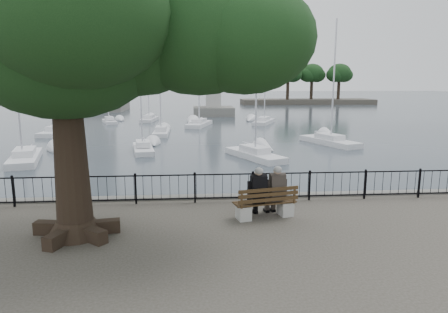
{
  "coord_description": "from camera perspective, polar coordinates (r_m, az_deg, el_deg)",
  "views": [
    {
      "loc": [
        -1.01,
        -10.74,
        4.1
      ],
      "look_at": [
        0.0,
        2.5,
        1.6
      ],
      "focal_mm": 32.0,
      "sensor_mm": 36.0,
      "label": 1
    }
  ],
  "objects": [
    {
      "name": "sailboat_h",
      "position": [
        53.28,
        -10.62,
        5.41
      ],
      "size": [
        2.04,
        5.4,
        12.79
      ],
      "color": "silver",
      "rests_on": "ground"
    },
    {
      "name": "sailboat_g",
      "position": [
        49.38,
        5.72,
        5.05
      ],
      "size": [
        3.69,
        5.81,
        10.6
      ],
      "color": "silver",
      "rests_on": "ground"
    },
    {
      "name": "sailboat_a",
      "position": [
        28.87,
        -26.56,
        -0.01
      ],
      "size": [
        3.14,
        6.09,
        11.12
      ],
      "color": "silver",
      "rests_on": "ground"
    },
    {
      "name": "person_right",
      "position": [
        12.43,
        7.29,
        -5.13
      ],
      "size": [
        0.57,
        0.86,
        1.6
      ],
      "color": "#2C2622",
      "rests_on": "ground"
    },
    {
      "name": "sailboat_d",
      "position": [
        34.08,
        14.82,
        2.2
      ],
      "size": [
        3.7,
        6.23,
        10.14
      ],
      "color": "silver",
      "rests_on": "ground"
    },
    {
      "name": "sailboat_f",
      "position": [
        46.48,
        -3.56,
        4.81
      ],
      "size": [
        3.31,
        6.39,
        13.58
      ],
      "color": "silver",
      "rests_on": "ground"
    },
    {
      "name": "sailboat_b",
      "position": [
        30.09,
        -11.49,
        1.27
      ],
      "size": [
        2.14,
        4.92,
        9.32
      ],
      "color": "silver",
      "rests_on": "ground"
    },
    {
      "name": "harbor",
      "position": [
        14.53,
        -0.15,
        -7.8
      ],
      "size": [
        260.0,
        260.0,
        1.2
      ],
      "color": "#5D5B54",
      "rests_on": "ground"
    },
    {
      "name": "sailboat_e",
      "position": [
        42.4,
        -22.96,
        3.44
      ],
      "size": [
        1.95,
        5.68,
        13.3
      ],
      "color": "silver",
      "rests_on": "ground"
    },
    {
      "name": "railing",
      "position": [
        13.75,
        0.0,
        -4.27
      ],
      "size": [
        22.06,
        0.06,
        1.0
      ],
      "color": "black",
      "rests_on": "ground"
    },
    {
      "name": "sailboat_i",
      "position": [
        39.41,
        -8.93,
        3.54
      ],
      "size": [
        1.46,
        5.1,
        9.44
      ],
      "color": "silver",
      "rests_on": "ground"
    },
    {
      "name": "person_left",
      "position": [
        12.21,
        4.69,
        -5.38
      ],
      "size": [
        0.57,
        0.86,
        1.6
      ],
      "color": "black",
      "rests_on": "ground"
    },
    {
      "name": "sailboat_c",
      "position": [
        26.99,
        4.39,
        0.45
      ],
      "size": [
        3.68,
        5.65,
        11.28
      ],
      "color": "silver",
      "rests_on": "ground"
    },
    {
      "name": "sailboat_j",
      "position": [
        51.83,
        -16.06,
        4.97
      ],
      "size": [
        2.73,
        4.8,
        10.0
      ],
      "color": "silver",
      "rests_on": "ground"
    },
    {
      "name": "tree",
      "position": [
        11.0,
        -17.94,
        17.65
      ],
      "size": [
        10.3,
        7.19,
        8.41
      ],
      "color": "black",
      "rests_on": "ground"
    },
    {
      "name": "lighthouse",
      "position": [
        75.08,
        -18.13,
        15.9
      ],
      "size": [
        9.77,
        9.77,
        29.98
      ],
      "color": "#5D5B54",
      "rests_on": "ground"
    },
    {
      "name": "lion_monument",
      "position": [
        60.82,
        -1.53,
        7.96
      ],
      "size": [
        6.02,
        6.02,
        8.88
      ],
      "color": "#5D5B54",
      "rests_on": "ground"
    },
    {
      "name": "far_shore",
      "position": [
        94.03,
        12.22,
        9.77
      ],
      "size": [
        30.0,
        8.6,
        9.18
      ],
      "color": "#3B362D",
      "rests_on": "ground"
    },
    {
      "name": "bench",
      "position": [
        12.31,
        5.92,
        -7.13
      ],
      "size": [
        1.99,
        0.98,
        1.01
      ],
      "color": "#9F9E99",
      "rests_on": "ground"
    }
  ]
}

